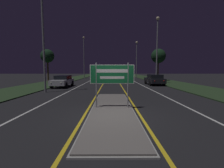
# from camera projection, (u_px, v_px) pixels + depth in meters

# --- Properties ---
(ground_plane) EXTENTS (160.00, 160.00, 0.00)m
(ground_plane) POSITION_uv_depth(u_px,v_px,m) (112.00, 116.00, 6.81)
(ground_plane) COLOR black
(median_island) EXTENTS (2.18, 9.01, 0.10)m
(median_island) POSITION_uv_depth(u_px,v_px,m) (112.00, 108.00, 7.94)
(median_island) COLOR #999993
(median_island) RESTS_ON ground_plane
(verge_left) EXTENTS (5.00, 100.00, 0.08)m
(verge_left) POSITION_uv_depth(u_px,v_px,m) (58.00, 82.00, 26.68)
(verge_left) COLOR #23381E
(verge_left) RESTS_ON ground_plane
(verge_right) EXTENTS (5.00, 100.00, 0.08)m
(verge_right) POSITION_uv_depth(u_px,v_px,m) (164.00, 82.00, 26.77)
(verge_right) COLOR #23381E
(verge_right) RESTS_ON ground_plane
(centre_line_yellow_left) EXTENTS (0.12, 70.00, 0.01)m
(centre_line_yellow_left) POSITION_uv_depth(u_px,v_px,m) (105.00, 80.00, 31.70)
(centre_line_yellow_left) COLOR gold
(centre_line_yellow_left) RESTS_ON ground_plane
(centre_line_yellow_right) EXTENTS (0.12, 70.00, 0.01)m
(centre_line_yellow_right) POSITION_uv_depth(u_px,v_px,m) (117.00, 80.00, 31.71)
(centre_line_yellow_right) COLOR gold
(centre_line_yellow_right) RESTS_ON ground_plane
(lane_line_white_left) EXTENTS (0.12, 70.00, 0.01)m
(lane_line_white_left) POSITION_uv_depth(u_px,v_px,m) (92.00, 80.00, 31.68)
(lane_line_white_left) COLOR silver
(lane_line_white_left) RESTS_ON ground_plane
(lane_line_white_right) EXTENTS (0.12, 70.00, 0.01)m
(lane_line_white_right) POSITION_uv_depth(u_px,v_px,m) (131.00, 80.00, 31.73)
(lane_line_white_right) COLOR silver
(lane_line_white_right) RESTS_ON ground_plane
(edge_line_white_left) EXTENTS (0.10, 70.00, 0.01)m
(edge_line_white_left) POSITION_uv_depth(u_px,v_px,m) (78.00, 80.00, 31.67)
(edge_line_white_left) COLOR silver
(edge_line_white_left) RESTS_ON ground_plane
(edge_line_white_right) EXTENTS (0.10, 70.00, 0.01)m
(edge_line_white_right) POSITION_uv_depth(u_px,v_px,m) (145.00, 80.00, 31.74)
(edge_line_white_right) COLOR silver
(edge_line_white_right) RESTS_ON ground_plane
(highway_sign) EXTENTS (2.30, 0.07, 2.35)m
(highway_sign) POSITION_uv_depth(u_px,v_px,m) (112.00, 76.00, 7.78)
(highway_sign) COLOR gray
(highway_sign) RESTS_ON median_island
(streetlight_left_near) EXTENTS (0.44, 0.44, 11.23)m
(streetlight_left_near) POSITION_uv_depth(u_px,v_px,m) (43.00, 20.00, 13.38)
(streetlight_left_near) COLOR gray
(streetlight_left_near) RESTS_ON ground_plane
(streetlight_left_far) EXTENTS (0.45, 0.45, 10.08)m
(streetlight_left_far) POSITION_uv_depth(u_px,v_px,m) (84.00, 54.00, 36.19)
(streetlight_left_far) COLOR gray
(streetlight_left_far) RESTS_ON ground_plane
(streetlight_right_near) EXTENTS (0.49, 0.49, 9.74)m
(streetlight_right_near) POSITION_uv_depth(u_px,v_px,m) (157.00, 43.00, 21.83)
(streetlight_right_near) COLOR gray
(streetlight_right_near) RESTS_ON ground_plane
(streetlight_right_far) EXTENTS (0.56, 0.56, 9.20)m
(streetlight_right_far) POSITION_uv_depth(u_px,v_px,m) (137.00, 54.00, 37.41)
(streetlight_right_far) COLOR gray
(streetlight_right_far) RESTS_ON ground_plane
(car_receding_0) EXTENTS (2.01, 4.59, 1.47)m
(car_receding_0) POSITION_uv_depth(u_px,v_px,m) (154.00, 79.00, 21.03)
(car_receding_0) COLOR black
(car_receding_0) RESTS_ON ground_plane
(car_receding_1) EXTENTS (2.02, 4.34, 1.46)m
(car_receding_1) POSITION_uv_depth(u_px,v_px,m) (124.00, 76.00, 33.10)
(car_receding_1) COLOR #4C514C
(car_receding_1) RESTS_ON ground_plane
(car_receding_2) EXTENTS (1.96, 4.46, 1.43)m
(car_receding_2) POSITION_uv_depth(u_px,v_px,m) (120.00, 75.00, 42.27)
(car_receding_2) COLOR black
(car_receding_2) RESTS_ON ground_plane
(car_approaching_0) EXTENTS (1.87, 4.48, 1.42)m
(car_approaching_0) POSITION_uv_depth(u_px,v_px,m) (63.00, 81.00, 18.49)
(car_approaching_0) COLOR #B7B7BC
(car_approaching_0) RESTS_ON ground_plane
(car_approaching_1) EXTENTS (1.90, 4.30, 1.42)m
(car_approaching_1) POSITION_uv_depth(u_px,v_px,m) (100.00, 76.00, 30.85)
(car_approaching_1) COLOR maroon
(car_approaching_1) RESTS_ON ground_plane
(roadside_palm_left) EXTENTS (2.01, 2.01, 5.14)m
(roadside_palm_left) POSITION_uv_depth(u_px,v_px,m) (47.00, 56.00, 22.73)
(roadside_palm_left) COLOR #4C3823
(roadside_palm_left) RESTS_ON verge_left
(roadside_palm_right) EXTENTS (2.72, 2.72, 6.04)m
(roadside_palm_right) POSITION_uv_depth(u_px,v_px,m) (158.00, 56.00, 28.43)
(roadside_palm_right) COLOR #4C3823
(roadside_palm_right) RESTS_ON verge_right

